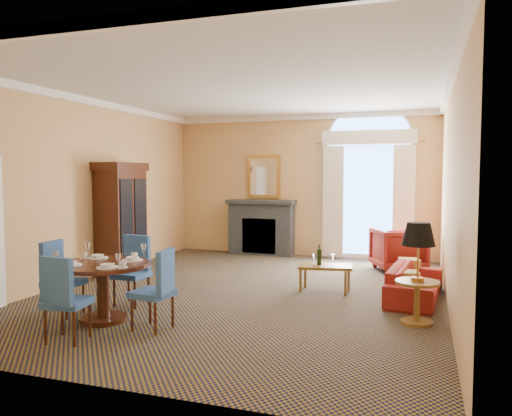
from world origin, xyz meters
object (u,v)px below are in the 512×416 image
(coffee_table, at_px, (324,267))
(dining_table, at_px, (103,278))
(armoire, at_px, (121,220))
(sofa, at_px, (415,283))
(side_table, at_px, (418,259))
(armchair, at_px, (398,249))

(coffee_table, bearing_deg, dining_table, -144.91)
(armoire, xyz_separation_m, sofa, (5.27, -0.32, -0.75))
(armoire, relative_size, side_table, 1.67)
(dining_table, height_order, coffee_table, dining_table)
(side_table, bearing_deg, coffee_table, 137.51)
(dining_table, bearing_deg, side_table, 17.09)
(armoire, distance_m, side_table, 5.54)
(dining_table, xyz_separation_m, coffee_table, (2.37, 2.46, -0.16))
(dining_table, relative_size, sofa, 0.70)
(coffee_table, height_order, side_table, side_table)
(armoire, bearing_deg, armchair, 21.26)
(armchair, bearing_deg, dining_table, 29.59)
(armoire, xyz_separation_m, dining_table, (1.54, -2.71, -0.44))
(dining_table, bearing_deg, armoire, 119.51)
(sofa, relative_size, side_table, 1.37)
(armchair, distance_m, side_table, 3.51)
(armchair, bearing_deg, side_table, 72.34)
(sofa, bearing_deg, armoire, 92.01)
(armchair, bearing_deg, coffee_table, 40.56)
(armoire, relative_size, dining_table, 1.75)
(dining_table, bearing_deg, armchair, 53.83)
(coffee_table, bearing_deg, sofa, -13.79)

